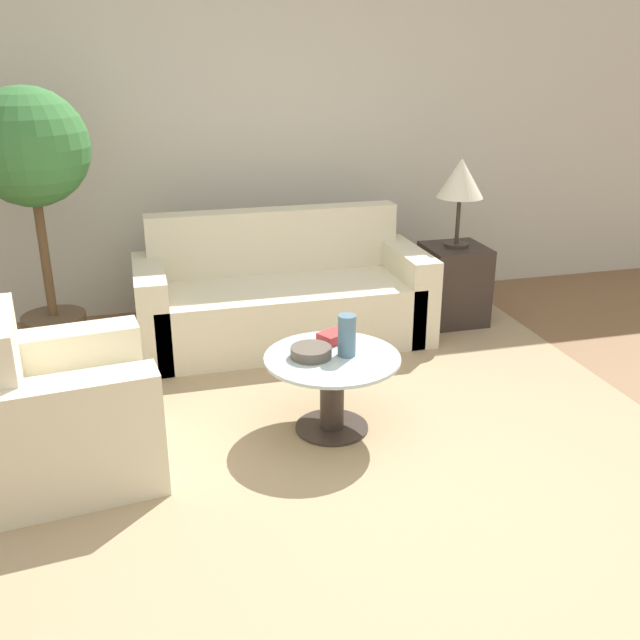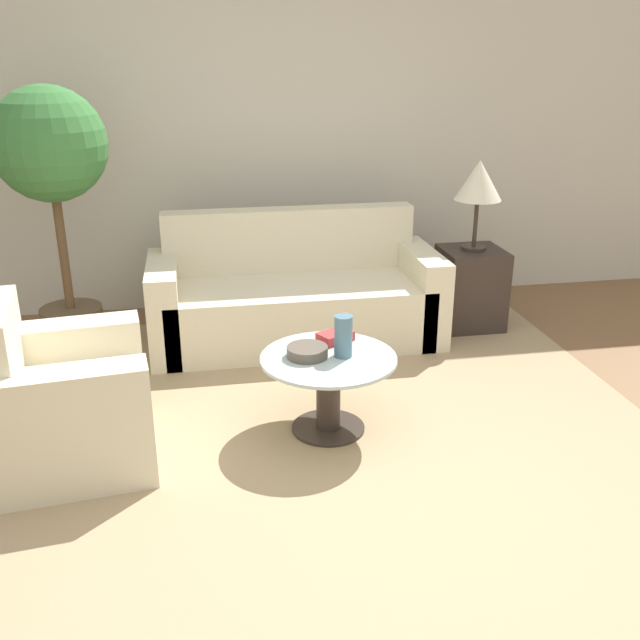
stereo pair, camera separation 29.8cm
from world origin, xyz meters
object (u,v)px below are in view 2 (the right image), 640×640
(armchair, at_px, (58,407))
(table_lamp, at_px, (479,182))
(coffee_table, at_px, (328,383))
(vase, at_px, (343,336))
(bowl, at_px, (307,352))
(book_stack, at_px, (335,337))
(sofa_main, at_px, (294,298))
(potted_plant, at_px, (52,167))

(armchair, relative_size, table_lamp, 1.41)
(coffee_table, height_order, vase, vase)
(armchair, height_order, vase, armchair)
(bowl, relative_size, book_stack, 0.98)
(sofa_main, relative_size, vase, 8.89)
(potted_plant, bearing_deg, coffee_table, -44.10)
(armchair, bearing_deg, sofa_main, -51.13)
(potted_plant, distance_m, vase, 2.29)
(sofa_main, xyz_separation_m, table_lamp, (1.32, -0.02, 0.78))
(potted_plant, relative_size, vase, 7.77)
(coffee_table, bearing_deg, armchair, -177.88)
(table_lamp, height_order, vase, table_lamp)
(table_lamp, xyz_separation_m, potted_plant, (-2.86, 0.12, 0.17))
(potted_plant, bearing_deg, armchair, -84.36)
(coffee_table, xyz_separation_m, table_lamp, (1.34, 1.36, 0.79))
(sofa_main, distance_m, bowl, 1.37)
(coffee_table, bearing_deg, potted_plant, 135.90)
(sofa_main, distance_m, book_stack, 1.19)
(bowl, bearing_deg, sofa_main, 84.52)
(table_lamp, distance_m, book_stack, 1.81)
(vase, distance_m, book_stack, 0.22)
(armchair, height_order, table_lamp, table_lamp)
(table_lamp, xyz_separation_m, vase, (-1.26, -1.36, -0.53))
(sofa_main, distance_m, coffee_table, 1.38)
(armchair, height_order, bowl, armchair)
(coffee_table, xyz_separation_m, vase, (0.08, -0.01, 0.27))
(table_lamp, bearing_deg, coffee_table, -134.56)
(coffee_table, distance_m, potted_plant, 2.33)
(coffee_table, bearing_deg, bowl, 169.25)
(armchair, height_order, book_stack, armchair)
(sofa_main, xyz_separation_m, potted_plant, (-1.55, 0.10, 0.95))
(sofa_main, bearing_deg, potted_plant, 176.14)
(book_stack, bearing_deg, potted_plant, 113.95)
(sofa_main, bearing_deg, coffee_table, -90.84)
(book_stack, bearing_deg, armchair, 162.37)
(armchair, bearing_deg, table_lamp, -69.32)
(coffee_table, relative_size, potted_plant, 0.41)
(armchair, distance_m, potted_plant, 1.81)
(armchair, distance_m, table_lamp, 3.15)
(book_stack, bearing_deg, sofa_main, 65.28)
(potted_plant, bearing_deg, sofa_main, -3.86)
(armchair, xyz_separation_m, coffee_table, (1.38, 0.05, -0.01))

